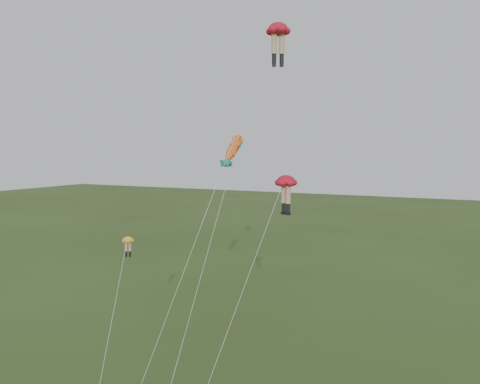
% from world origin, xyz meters
% --- Properties ---
extents(legs_kite_red_high, '(7.49, 9.37, 24.47)m').
position_xyz_m(legs_kite_red_high, '(3.47, 7.28, 23.56)').
color(legs_kite_red_high, red).
rests_on(legs_kite_red_high, ground).
extents(legs_kite_red_mid, '(3.50, 9.54, 14.37)m').
position_xyz_m(legs_kite_red_mid, '(4.36, 6.78, 13.61)').
color(legs_kite_red_mid, red).
rests_on(legs_kite_red_mid, ground).
extents(legs_kite_yellow, '(4.55, 9.04, 9.77)m').
position_xyz_m(legs_kite_yellow, '(-6.61, 3.79, 8.87)').
color(legs_kite_yellow, yellow).
rests_on(legs_kite_yellow, ground).
extents(fish_kite, '(1.29, 12.07, 17.43)m').
position_xyz_m(fish_kite, '(-1.38, 10.31, 16.03)').
color(fish_kite, yellow).
rests_on(fish_kite, ground).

